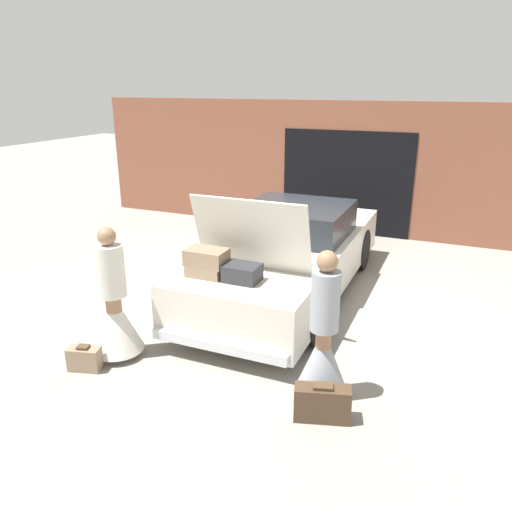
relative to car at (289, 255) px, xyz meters
The scene contains 7 objects.
ground_plane 0.61m from the car, 70.98° to the right, with size 40.00×40.00×0.00m, color gray.
garage_wall_back 3.74m from the car, 89.95° to the left, with size 12.00×0.14×2.80m.
car is the anchor object (origin of this frame).
person_left 2.95m from the car, 115.20° to the right, with size 0.64×0.64×1.61m.
person_right 2.83m from the car, 63.59° to the right, with size 0.55×0.55×1.63m.
suitcase_beside_left_person 3.42m from the car, 114.16° to the right, with size 0.40×0.27×0.31m.
suitcase_beside_right_person 3.23m from the car, 64.64° to the right, with size 0.58×0.35×0.39m.
Camera 1 is at (2.39, -6.93, 3.14)m, focal length 35.00 mm.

